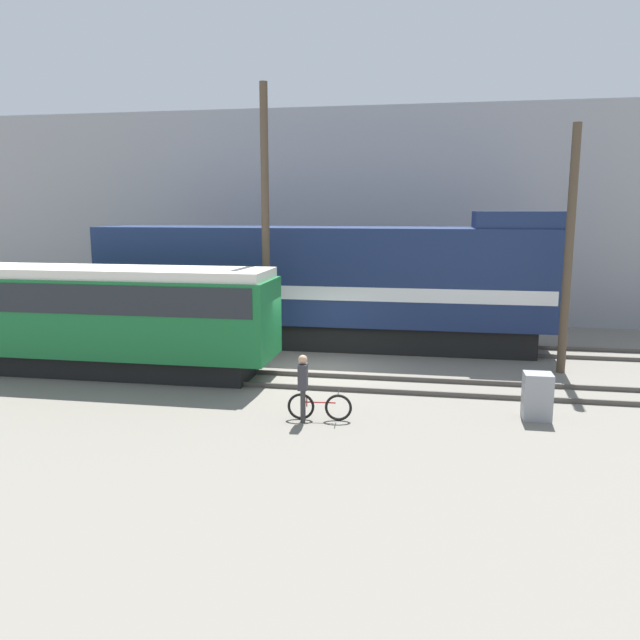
% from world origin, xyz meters
% --- Properties ---
extents(ground_plane, '(120.00, 120.00, 0.00)m').
position_xyz_m(ground_plane, '(0.00, 0.00, 0.00)').
color(ground_plane, slate).
extents(track_near, '(60.00, 1.51, 0.14)m').
position_xyz_m(track_near, '(0.00, -1.42, 0.07)').
color(track_near, '#47423D').
rests_on(track_near, ground).
extents(track_far, '(60.00, 1.51, 0.14)m').
position_xyz_m(track_far, '(0.00, 4.00, 0.07)').
color(track_far, '#47423D').
rests_on(track_far, ground).
extents(building_backdrop, '(45.04, 6.00, 9.89)m').
position_xyz_m(building_backdrop, '(0.00, 12.61, 4.95)').
color(building_backdrop, '#99999E').
rests_on(building_backdrop, ground).
extents(freight_locomotive, '(17.38, 3.04, 5.20)m').
position_xyz_m(freight_locomotive, '(-0.50, 4.00, 2.43)').
color(freight_locomotive, black).
rests_on(freight_locomotive, ground).
extents(streetcar, '(12.04, 2.54, 3.45)m').
position_xyz_m(streetcar, '(-7.19, -1.42, 1.98)').
color(streetcar, black).
rests_on(streetcar, ground).
extents(bicycle, '(1.64, 0.44, 0.75)m').
position_xyz_m(bicycle, '(0.91, -4.73, 0.35)').
color(bicycle, black).
rests_on(bicycle, ground).
extents(person, '(0.25, 0.38, 1.72)m').
position_xyz_m(person, '(0.52, -4.91, 1.05)').
color(person, '#333333').
rests_on(person, ground).
extents(utility_pole_left, '(0.27, 0.27, 9.42)m').
position_xyz_m(utility_pole_left, '(-2.06, 1.29, 4.71)').
color(utility_pole_left, '#4C3D2D').
rests_on(utility_pole_left, ground).
extents(utility_pole_center, '(0.27, 0.27, 7.90)m').
position_xyz_m(utility_pole_center, '(7.85, 1.29, 3.95)').
color(utility_pole_center, '#4C3D2D').
rests_on(utility_pole_center, ground).
extents(signal_box, '(0.70, 0.60, 1.20)m').
position_xyz_m(signal_box, '(6.33, -3.68, 0.60)').
color(signal_box, gray).
rests_on(signal_box, ground).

